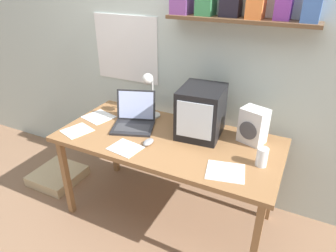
% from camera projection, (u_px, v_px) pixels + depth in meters
% --- Properties ---
extents(ground_plane, '(12.00, 12.00, 0.00)m').
position_uv_depth(ground_plane, '(168.00, 214.00, 2.56)').
color(ground_plane, '#8E6A4F').
extents(back_wall, '(5.60, 0.24, 2.60)m').
position_uv_depth(back_wall, '(198.00, 47.00, 2.35)').
color(back_wall, silver).
rests_on(back_wall, ground_plane).
extents(corner_desk, '(1.64, 0.79, 0.75)m').
position_uv_depth(corner_desk, '(168.00, 145.00, 2.24)').
color(corner_desk, '#95673E').
rests_on(corner_desk, ground_plane).
extents(crt_monitor, '(0.33, 0.39, 0.37)m').
position_uv_depth(crt_monitor, '(201.00, 112.00, 2.18)').
color(crt_monitor, black).
rests_on(crt_monitor, corner_desk).
extents(laptop, '(0.39, 0.39, 0.26)m').
position_uv_depth(laptop, '(134.00, 118.00, 2.36)').
color(laptop, '#232326').
rests_on(laptop, corner_desk).
extents(desk_lamp, '(0.12, 0.16, 0.39)m').
position_uv_depth(desk_lamp, '(149.00, 89.00, 2.39)').
color(desk_lamp, silver).
rests_on(desk_lamp, corner_desk).
extents(juice_glass, '(0.07, 0.07, 0.12)m').
position_uv_depth(juice_glass, '(262.00, 158.00, 1.88)').
color(juice_glass, white).
rests_on(juice_glass, corner_desk).
extents(space_heater, '(0.21, 0.18, 0.26)m').
position_uv_depth(space_heater, '(253.00, 126.00, 2.10)').
color(space_heater, white).
rests_on(space_heater, corner_desk).
extents(computer_mouse, '(0.06, 0.11, 0.03)m').
position_uv_depth(computer_mouse, '(148.00, 142.00, 2.12)').
color(computer_mouse, gray).
rests_on(computer_mouse, corner_desk).
extents(open_notebook, '(0.27, 0.26, 0.00)m').
position_uv_depth(open_notebook, '(99.00, 117.00, 2.52)').
color(open_notebook, white).
rests_on(open_notebook, corner_desk).
extents(loose_paper_near_laptop, '(0.23, 0.20, 0.00)m').
position_uv_depth(loose_paper_near_laptop, '(125.00, 148.00, 2.08)').
color(loose_paper_near_laptop, white).
rests_on(loose_paper_near_laptop, corner_desk).
extents(printed_handout, '(0.27, 0.25, 0.00)m').
position_uv_depth(printed_handout, '(225.00, 172.00, 1.84)').
color(printed_handout, white).
rests_on(printed_handout, corner_desk).
extents(loose_paper_near_monitor, '(0.24, 0.25, 0.00)m').
position_uv_depth(loose_paper_near_monitor, '(77.00, 131.00, 2.30)').
color(loose_paper_near_monitor, white).
rests_on(loose_paper_near_monitor, corner_desk).
extents(floor_cushion, '(0.44, 0.44, 0.09)m').
position_uv_depth(floor_cushion, '(58.00, 176.00, 2.95)').
color(floor_cushion, '#CBB386').
rests_on(floor_cushion, ground_plane).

